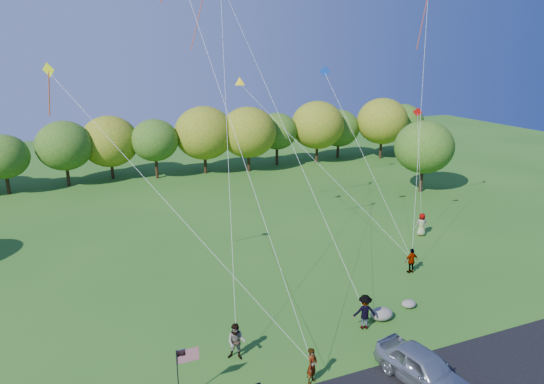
{
  "coord_description": "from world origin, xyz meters",
  "views": [
    {
      "loc": [
        -8.95,
        -17.15,
        14.35
      ],
      "look_at": [
        0.59,
        6.0,
        6.95
      ],
      "focal_mm": 32.0,
      "sensor_mm": 36.0,
      "label": 1
    }
  ],
  "objects_px": {
    "flyer_a": "(312,366)",
    "flyer_d": "(412,261)",
    "minivan_silver": "(423,368)",
    "flyer_c": "(365,312)",
    "flyer_e": "(421,224)",
    "flyer_b": "(236,342)"
  },
  "relations": [
    {
      "from": "flyer_a",
      "to": "flyer_d",
      "type": "relative_size",
      "value": 1.0
    },
    {
      "from": "minivan_silver",
      "to": "flyer_d",
      "type": "xyz_separation_m",
      "value": [
        6.69,
        9.43,
        0.0
      ]
    },
    {
      "from": "minivan_silver",
      "to": "flyer_d",
      "type": "distance_m",
      "value": 11.56
    },
    {
      "from": "minivan_silver",
      "to": "flyer_a",
      "type": "relative_size",
      "value": 2.71
    },
    {
      "from": "flyer_d",
      "to": "flyer_c",
      "type": "bearing_deg",
      "value": 36.88
    },
    {
      "from": "flyer_a",
      "to": "flyer_d",
      "type": "xyz_separation_m",
      "value": [
        11.16,
        7.42,
        -0.0
      ]
    },
    {
      "from": "minivan_silver",
      "to": "flyer_e",
      "type": "distance_m",
      "value": 18.77
    },
    {
      "from": "flyer_a",
      "to": "flyer_e",
      "type": "height_order",
      "value": "flyer_e"
    },
    {
      "from": "minivan_silver",
      "to": "flyer_b",
      "type": "bearing_deg",
      "value": 134.59
    },
    {
      "from": "flyer_d",
      "to": "flyer_e",
      "type": "height_order",
      "value": "flyer_e"
    },
    {
      "from": "flyer_b",
      "to": "flyer_c",
      "type": "xyz_separation_m",
      "value": [
        7.15,
        -0.05,
        0.04
      ]
    },
    {
      "from": "flyer_a",
      "to": "flyer_c",
      "type": "xyz_separation_m",
      "value": [
        4.59,
        2.88,
        0.11
      ]
    },
    {
      "from": "minivan_silver",
      "to": "flyer_c",
      "type": "height_order",
      "value": "flyer_c"
    },
    {
      "from": "flyer_a",
      "to": "flyer_c",
      "type": "distance_m",
      "value": 5.42
    },
    {
      "from": "flyer_a",
      "to": "flyer_e",
      "type": "relative_size",
      "value": 0.93
    },
    {
      "from": "flyer_a",
      "to": "flyer_e",
      "type": "xyz_separation_m",
      "value": [
        16.19,
        12.65,
        0.07
      ]
    },
    {
      "from": "flyer_d",
      "to": "flyer_e",
      "type": "bearing_deg",
      "value": -131.62
    },
    {
      "from": "flyer_a",
      "to": "flyer_b",
      "type": "relative_size",
      "value": 0.93
    },
    {
      "from": "flyer_c",
      "to": "flyer_e",
      "type": "distance_m",
      "value": 15.17
    },
    {
      "from": "flyer_b",
      "to": "flyer_d",
      "type": "xyz_separation_m",
      "value": [
        13.72,
        4.49,
        -0.07
      ]
    },
    {
      "from": "flyer_c",
      "to": "flyer_d",
      "type": "height_order",
      "value": "flyer_c"
    },
    {
      "from": "flyer_c",
      "to": "flyer_d",
      "type": "relative_size",
      "value": 1.13
    }
  ]
}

